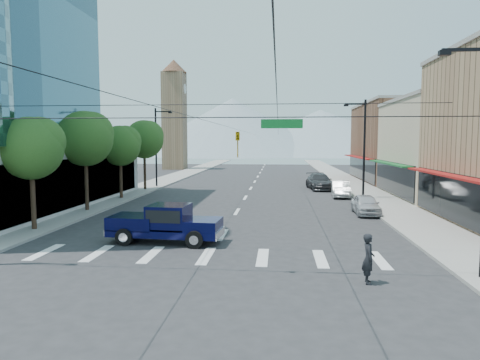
{
  "coord_description": "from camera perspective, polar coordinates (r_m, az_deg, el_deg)",
  "views": [
    {
      "loc": [
        3.09,
        -17.57,
        5.29
      ],
      "look_at": [
        0.83,
        7.42,
        3.0
      ],
      "focal_mm": 32.0,
      "sensor_mm": 36.0,
      "label": 1
    }
  ],
  "objects": [
    {
      "name": "shop_mid",
      "position": [
        44.88,
        27.36,
        3.62
      ],
      "size": [
        12.0,
        14.0,
        9.0
      ],
      "primitive_type": "cube",
      "color": "tan",
      "rests_on": "ground"
    },
    {
      "name": "tree_midfar",
      "position": [
        40.24,
        -15.48,
        4.6
      ],
      "size": [
        3.65,
        3.64,
        6.71
      ],
      "color": "black",
      "rests_on": "ground"
    },
    {
      "name": "tree_far",
      "position": [
        46.86,
        -12.47,
        5.46
      ],
      "size": [
        4.09,
        4.09,
        7.52
      ],
      "color": "black",
      "rests_on": "ground"
    },
    {
      "name": "sidewalk_right",
      "position": [
        58.49,
        13.91,
        -0.06
      ],
      "size": [
        4.0,
        120.0,
        0.15
      ],
      "primitive_type": "cube",
      "color": "gray",
      "rests_on": "ground"
    },
    {
      "name": "tree_near",
      "position": [
        27.58,
        -25.79,
        4.08
      ],
      "size": [
        3.65,
        3.64,
        6.71
      ],
      "color": "black",
      "rests_on": "ground"
    },
    {
      "name": "ground",
      "position": [
        18.61,
        -4.7,
        -11.32
      ],
      "size": [
        160.0,
        160.0,
        0.0
      ],
      "primitive_type": "plane",
      "color": "#28282B",
      "rests_on": "ground"
    },
    {
      "name": "tree_midnear",
      "position": [
        33.78,
        -19.7,
        5.42
      ],
      "size": [
        4.09,
        4.09,
        7.52
      ],
      "color": "black",
      "rests_on": "ground"
    },
    {
      "name": "clock_tower",
      "position": [
        82.12,
        -8.74,
        8.88
      ],
      "size": [
        4.8,
        4.8,
        20.4
      ],
      "color": "#8C6B4C",
      "rests_on": "ground"
    },
    {
      "name": "lamp_pole_ne",
      "position": [
        40.29,
        16.06,
        4.51
      ],
      "size": [
        2.0,
        0.25,
        9.0
      ],
      "color": "black",
      "rests_on": "ground"
    },
    {
      "name": "sidewalk_left",
      "position": [
        59.74,
        -9.48,
        0.13
      ],
      "size": [
        4.0,
        120.0,
        0.15
      ],
      "primitive_type": "cube",
      "color": "gray",
      "rests_on": "ground"
    },
    {
      "name": "pedestrian",
      "position": [
        16.81,
        16.75,
        -10.0
      ],
      "size": [
        0.48,
        0.71,
        1.88
      ],
      "primitive_type": "imported",
      "rotation": [
        0.0,
        0.0,
        1.52
      ],
      "color": "black",
      "rests_on": "ground"
    },
    {
      "name": "signal_rig",
      "position": [
        16.83,
        -4.75,
        3.0
      ],
      "size": [
        21.8,
        0.2,
        9.0
      ],
      "color": "black",
      "rests_on": "ground"
    },
    {
      "name": "mountain_right",
      "position": [
        178.41,
        10.68,
        6.31
      ],
      "size": [
        90.0,
        90.0,
        18.0
      ],
      "primitive_type": "cone",
      "color": "gray",
      "rests_on": "ground"
    },
    {
      "name": "parked_car_mid",
      "position": [
        41.69,
        13.29,
        -1.17
      ],
      "size": [
        1.96,
        4.71,
        1.52
      ],
      "primitive_type": "imported",
      "rotation": [
        0.0,
        0.0,
        -0.08
      ],
      "color": "silver",
      "rests_on": "ground"
    },
    {
      "name": "lamp_pole_nw",
      "position": [
        49.52,
        -10.99,
        4.71
      ],
      "size": [
        2.0,
        0.25,
        9.0
      ],
      "color": "black",
      "rests_on": "ground"
    },
    {
      "name": "mountain_left",
      "position": [
        168.64,
        -1.0,
        7.14
      ],
      "size": [
        80.0,
        80.0,
        22.0
      ],
      "primitive_type": "cone",
      "color": "gray",
      "rests_on": "ground"
    },
    {
      "name": "parked_car_near",
      "position": [
        32.28,
        16.42,
        -3.14
      ],
      "size": [
        1.75,
        4.24,
        1.44
      ],
      "primitive_type": "imported",
      "rotation": [
        0.0,
        0.0,
        -0.01
      ],
      "color": "silver",
      "rests_on": "ground"
    },
    {
      "name": "parked_car_far",
      "position": [
        47.76,
        10.57,
        -0.21
      ],
      "size": [
        2.98,
        6.1,
        1.71
      ],
      "primitive_type": "imported",
      "rotation": [
        0.0,
        0.0,
        0.1
      ],
      "color": "#323234",
      "rests_on": "ground"
    },
    {
      "name": "pickup_truck",
      "position": [
        22.76,
        -9.97,
        -5.62
      ],
      "size": [
        6.04,
        2.64,
        2.0
      ],
      "rotation": [
        0.0,
        0.0,
        -0.07
      ],
      "color": "black",
      "rests_on": "ground"
    },
    {
      "name": "shop_far",
      "position": [
        60.0,
        21.61,
        4.57
      ],
      "size": [
        12.0,
        18.0,
        10.0
      ],
      "primitive_type": "cube",
      "color": "brown",
      "rests_on": "ground"
    }
  ]
}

